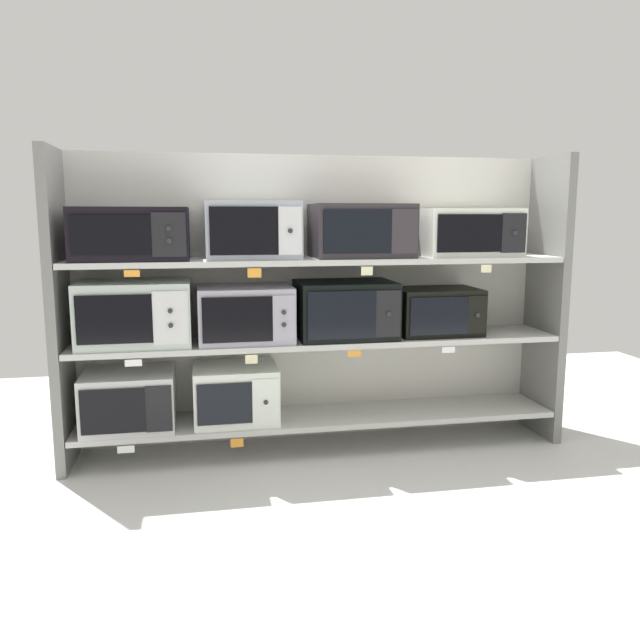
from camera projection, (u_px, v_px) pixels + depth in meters
The scene contains 27 objects.
ground at pixel (365, 533), 2.66m from camera, with size 6.66×6.00×0.02m, color silver.
back_panel at pixel (313, 299), 3.72m from camera, with size 2.86×0.04×1.64m, color beige.
upright_left at pixel (59, 311), 3.25m from camera, with size 0.05×0.41×1.64m, color slate.
upright_right at pixel (546, 299), 3.75m from camera, with size 0.05×0.41×1.64m, color slate.
shelf_0 at pixel (320, 417), 3.60m from camera, with size 2.66×0.41×0.03m, color beige.
microwave_0 at pixel (130, 399), 3.38m from camera, with size 0.47×0.42×0.30m.
microwave_1 at pixel (235, 393), 3.48m from camera, with size 0.45×0.40×0.30m.
price_tag_0 at pixel (126, 449), 3.21m from camera, with size 0.08×0.00×0.04m, color white.
price_tag_1 at pixel (237, 443), 3.32m from camera, with size 0.07×0.00×0.05m, color orange.
shelf_1 at pixel (320, 340), 3.53m from camera, with size 2.66×0.41×0.03m, color beige.
microwave_2 at pixel (135, 313), 3.32m from camera, with size 0.57×0.41×0.33m.
microwave_3 at pixel (245, 314), 3.42m from camera, with size 0.50×0.41×0.30m.
microwave_4 at pixel (345, 309), 3.52m from camera, with size 0.53×0.42×0.31m.
microwave_5 at pixel (436, 311), 3.63m from camera, with size 0.47×0.36×0.26m.
price_tag_2 at pixel (133, 363), 3.15m from camera, with size 0.08×0.00×0.03m, color white.
price_tag_3 at pixel (251, 359), 3.26m from camera, with size 0.06×0.00×0.05m, color beige.
price_tag_4 at pixel (355, 354), 3.36m from camera, with size 0.07×0.00×0.03m, color orange.
price_tag_5 at pixel (448, 350), 3.46m from camera, with size 0.07×0.00×0.03m, color white.
shelf_2 at pixel (320, 260), 3.46m from camera, with size 2.66×0.41×0.03m, color beige.
microwave_6 at pixel (132, 234), 3.25m from camera, with size 0.57×0.42×0.27m.
microwave_7 at pixel (252, 230), 3.36m from camera, with size 0.49×0.39×0.30m.
microwave_8 at pixel (361, 231), 3.47m from camera, with size 0.54×0.38×0.29m.
microwave_9 at pixel (468, 232), 3.59m from camera, with size 0.54×0.38×0.26m.
price_tag_6 at pixel (132, 274), 3.08m from camera, with size 0.07×0.00×0.03m, color orange.
price_tag_7 at pixel (254, 273), 3.19m from camera, with size 0.07×0.00×0.05m, color orange.
price_tag_8 at pixel (367, 271), 3.30m from camera, with size 0.06×0.00×0.05m, color beige.
price_tag_9 at pixel (486, 269), 3.42m from camera, with size 0.06×0.00×0.04m, color beige.
Camera 1 is at (-0.65, -3.40, 1.30)m, focal length 35.75 mm.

